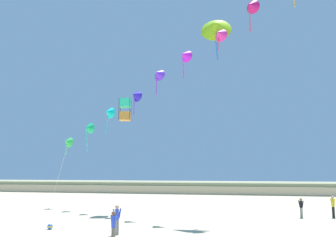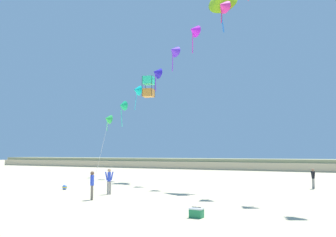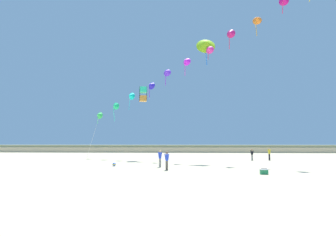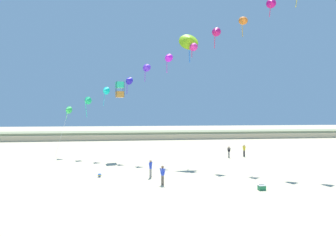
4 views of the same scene
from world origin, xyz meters
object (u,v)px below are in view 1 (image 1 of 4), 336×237
person_near_right (333,205)px  person_near_left (117,218)px  large_kite_low_lead (216,26)px  person_far_left (113,225)px  large_kite_mid_trail (125,110)px  beach_ball (50,227)px  person_mid_center (301,206)px

person_near_right → person_near_left: bearing=-142.6°
person_near_right → large_kite_low_lead: (-8.95, -3.23, 14.81)m
person_far_left → person_near_left: bearing=107.0°
large_kite_low_lead → large_kite_mid_trail: size_ratio=2.04×
person_near_right → beach_ball: size_ratio=4.87×
person_near_right → large_kite_mid_trail: bearing=-179.5°
person_near_left → beach_ball: (-4.98, 0.98, -0.83)m
beach_ball → person_near_left: bearing=-11.2°
person_mid_center → beach_ball: person_mid_center is taller
person_mid_center → large_kite_low_lead: bearing=-157.5°
person_near_left → large_kite_low_lead: 17.66m
person_near_right → person_mid_center: 2.62m
person_near_left → large_kite_mid_trail: 14.32m
person_mid_center → beach_ball: bearing=-150.6°
person_near_left → person_near_right: 18.25m
person_near_left → beach_ball: size_ratio=4.83×
person_near_left → large_kite_mid_trail: (-3.47, 10.94, 8.56)m
person_mid_center → large_kite_low_lead: 16.44m
person_near_left → person_mid_center: 15.91m
person_far_left → large_kite_mid_trail: size_ratio=0.82×
person_near_left → person_near_right: person_near_right is taller
person_far_left → large_kite_low_lead: large_kite_low_lead is taller
person_near_left → beach_ball: bearing=168.8°
person_far_left → large_kite_low_lead: size_ratio=0.40×
person_near_right → person_mid_center: size_ratio=1.11×
person_mid_center → large_kite_mid_trail: size_ratio=0.76×
person_mid_center → large_kite_mid_trail: (-15.41, 0.44, 8.65)m
person_near_right → person_mid_center: (-2.55, -0.58, -0.10)m
person_far_left → beach_ball: (-5.84, 3.80, -0.81)m
person_near_right → person_mid_center: person_near_right is taller
person_mid_center → beach_ball: size_ratio=4.39×
person_near_right → person_far_left: person_near_right is taller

